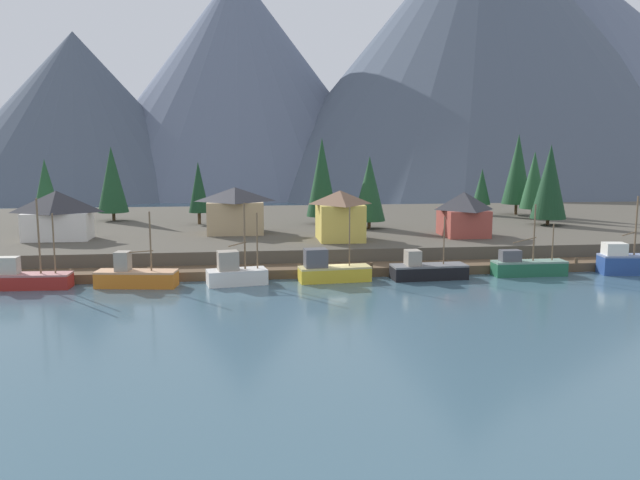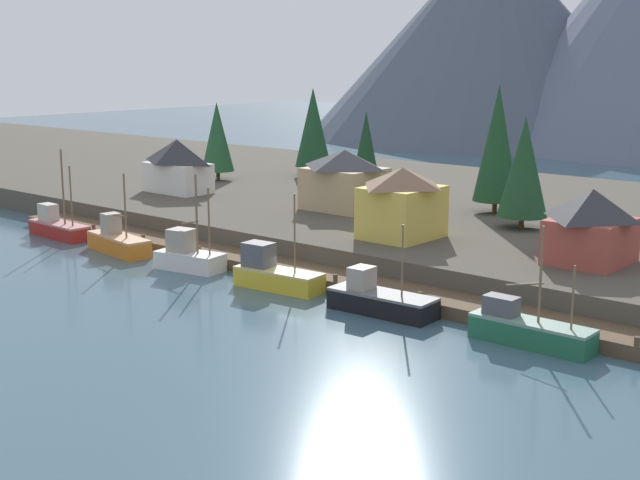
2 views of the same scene
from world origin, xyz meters
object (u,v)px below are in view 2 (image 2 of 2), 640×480
fishing_boat_orange (118,242)px  house_yellow (402,202)px  conifer_near_left (524,167)px  conifer_mid_left (217,137)px  fishing_boat_black (380,300)px  fishing_boat_green (528,330)px  conifer_near_right (366,145)px  fishing_boat_red (58,227)px  house_tan (345,179)px  conifer_centre (313,127)px  house_red (591,225)px  fishing_boat_yellow (274,274)px  house_white (177,165)px  conifer_far_left (497,143)px  fishing_boat_white (188,256)px

fishing_boat_orange → house_yellow: bearing=38.5°
conifer_near_left → conifer_mid_left: bearing=175.3°
fishing_boat_black → house_yellow: 15.97m
fishing_boat_green → conifer_near_right: (-38.00, 31.78, 7.11)m
fishing_boat_red → house_tan: (20.93, 21.18, 4.65)m
conifer_mid_left → conifer_centre: size_ratio=0.86×
conifer_near_left → house_red: bearing=-40.7°
house_tan → fishing_boat_yellow: bearing=-64.6°
fishing_boat_yellow → conifer_near_left: 26.81m
fishing_boat_black → house_white: bearing=154.8°
fishing_boat_yellow → house_red: (19.83, 14.94, 4.29)m
house_red → conifer_centre: conifer_centre is taller
fishing_boat_green → house_tan: bearing=147.0°
fishing_boat_orange → fishing_boat_yellow: 20.31m
house_tan → conifer_near_left: bearing=8.3°
house_yellow → conifer_mid_left: (-39.75, 14.73, 2.39)m
fishing_boat_red → fishing_boat_black: fishing_boat_red is taller
conifer_far_left → conifer_near_left: bearing=-43.5°
fishing_boat_green → house_white: size_ratio=0.98×
fishing_boat_orange → conifer_near_right: conifer_near_right is taller
fishing_boat_red → fishing_boat_white: 21.00m
house_yellow → house_white: size_ratio=0.83×
fishing_boat_white → house_yellow: 19.41m
fishing_boat_red → conifer_near_left: 47.27m
house_white → house_yellow: bearing=-7.1°
fishing_boat_orange → conifer_centre: size_ratio=0.72×
fishing_boat_red → conifer_mid_left: (-5.61, 27.72, 7.05)m
house_red → conifer_near_right: conifer_near_right is taller
fishing_boat_red → house_yellow: 36.82m
house_tan → fishing_boat_white: bearing=-89.8°
fishing_boat_red → house_yellow: fishing_boat_red is taller
conifer_far_left → fishing_boat_green: bearing=-56.7°
fishing_boat_white → house_tan: bearing=80.2°
fishing_boat_white → fishing_boat_green: 32.37m
fishing_boat_black → conifer_mid_left: 55.44m
conifer_far_left → house_red: bearing=-41.7°
house_tan → fishing_boat_orange: bearing=-115.0°
conifer_near_right → conifer_centre: (-13.89, 6.47, 0.92)m
fishing_boat_yellow → house_yellow: house_yellow is taller
house_red → conifer_mid_left: size_ratio=0.66×
fishing_boat_green → conifer_near_left: conifer_near_left is taller
fishing_boat_black → house_red: house_red is taller
conifer_centre → fishing_boat_red: bearing=-92.2°
fishing_boat_green → house_tan: 38.90m
house_yellow → conifer_near_right: conifer_near_right is taller
house_red → house_white: house_white is taller
fishing_boat_red → fishing_boat_white: size_ratio=1.08×
fishing_boat_white → conifer_near_right: bearing=89.9°
conifer_mid_left → conifer_far_left: 39.61m
fishing_boat_red → house_white: bearing=97.2°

